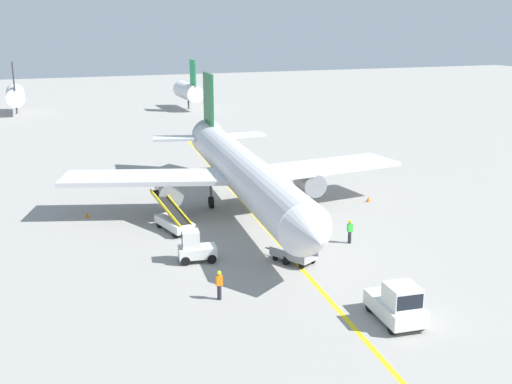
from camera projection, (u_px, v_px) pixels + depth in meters
ground_plane at (289, 267)px, 38.78m from camera, size 300.00×300.00×0.00m
taxi_line_yellow at (276, 240)px, 43.69m from camera, size 8.67×79.59×0.01m
airliner at (241, 170)px, 49.55m from camera, size 28.45×35.34×10.10m
pushback_tug at (397, 304)px, 31.41m from camera, size 2.25×3.77×2.20m
baggage_tug_near_wing at (195, 248)px, 39.49m from camera, size 2.57×1.65×2.10m
belt_loader_forward_hold at (174, 220)px, 45.49m from camera, size 2.32×5.16×2.59m
baggage_cart_loaded at (294, 255)px, 39.50m from camera, size 2.70×3.69×0.94m
ground_crew_marshaller at (219, 284)px, 34.03m from camera, size 0.36×0.24×1.70m
ground_crew_wing_walker at (350, 231)px, 42.81m from camera, size 0.36×0.24×1.70m
safety_cone_nose_left at (368, 199)px, 52.94m from camera, size 0.36×0.36×0.44m
safety_cone_nose_right at (87, 215)px, 48.70m from camera, size 0.36×0.36×0.44m
distant_aircraft_mid_left at (15, 95)px, 103.53m from camera, size 3.00×10.10×8.80m
distant_aircraft_mid_right at (188, 91)px, 109.24m from camera, size 3.00×10.10×8.80m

